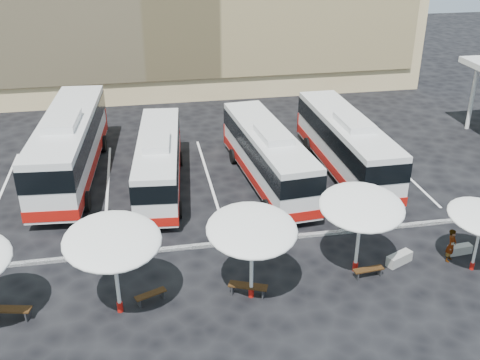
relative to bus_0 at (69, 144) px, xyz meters
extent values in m
plane|color=black|center=(8.05, -9.78, -2.15)|extent=(120.00, 120.00, 0.00)
cylinder|color=silver|center=(28.05, 3.22, 0.25)|extent=(0.30, 0.30, 4.80)
cube|color=black|center=(8.05, -9.28, -2.08)|extent=(34.00, 0.25, 0.15)
cube|color=white|center=(-3.95, -1.78, -2.15)|extent=(0.15, 12.00, 0.01)
cube|color=white|center=(2.05, -1.78, -2.15)|extent=(0.15, 12.00, 0.01)
cube|color=white|center=(8.05, -1.78, -2.15)|extent=(0.15, 12.00, 0.01)
cube|color=white|center=(14.05, -1.78, -2.15)|extent=(0.15, 12.00, 0.01)
cube|color=white|center=(20.05, -1.78, -2.15)|extent=(0.15, 12.00, 0.01)
cube|color=silver|center=(0.00, -0.02, -0.02)|extent=(3.74, 13.31, 3.28)
cube|color=black|center=(0.00, -0.02, 0.64)|extent=(3.81, 13.38, 1.20)
cube|color=#A2110B|center=(0.00, -0.02, -1.22)|extent=(3.81, 13.38, 0.60)
cube|color=#A2110B|center=(0.51, 6.53, -0.84)|extent=(2.81, 0.43, 1.53)
cube|color=silver|center=(-0.09, -1.11, 1.84)|extent=(2.00, 3.41, 0.44)
cylinder|color=black|center=(-1.07, 3.91, -1.61)|extent=(0.47, 1.12, 1.09)
cylinder|color=black|center=(1.66, 3.70, -1.61)|extent=(0.47, 1.12, 1.09)
cylinder|color=black|center=(-1.70, -4.27, -1.61)|extent=(0.47, 1.12, 1.09)
cylinder|color=black|center=(1.02, -4.49, -1.61)|extent=(0.47, 1.12, 1.09)
cube|color=silver|center=(5.11, -2.51, -0.41)|extent=(3.22, 10.86, 2.67)
cube|color=black|center=(5.11, -2.51, 0.12)|extent=(3.28, 10.92, 0.98)
cube|color=#A2110B|center=(5.11, -2.51, -1.39)|extent=(3.28, 10.92, 0.49)
cube|color=#A2110B|center=(5.62, 2.82, -1.08)|extent=(2.29, 0.39, 1.25)
cube|color=silver|center=(5.03, -3.39, 1.10)|extent=(1.67, 2.80, 0.36)
cylinder|color=black|center=(4.30, 0.71, -1.71)|extent=(0.39, 0.92, 0.89)
cylinder|color=black|center=(6.52, 0.50, -1.71)|extent=(0.39, 0.92, 0.89)
cylinder|color=black|center=(3.67, -5.95, -1.71)|extent=(0.39, 0.92, 0.89)
cylinder|color=black|center=(5.89, -6.16, -1.71)|extent=(0.39, 0.92, 0.89)
cube|color=silver|center=(11.38, -2.99, -0.31)|extent=(3.33, 11.50, 2.84)
cube|color=black|center=(11.38, -2.99, 0.26)|extent=(3.39, 11.56, 1.04)
cube|color=#A2110B|center=(11.38, -2.99, -1.35)|extent=(3.39, 11.56, 0.52)
cube|color=#A2110B|center=(10.89, 2.66, -1.02)|extent=(2.43, 0.40, 1.32)
cube|color=silver|center=(11.46, -3.94, 1.30)|extent=(1.75, 2.95, 0.38)
cylinder|color=black|center=(9.92, 0.20, -1.68)|extent=(0.41, 0.97, 0.95)
cylinder|color=black|center=(12.27, 0.40, -1.68)|extent=(0.41, 0.97, 0.95)
cylinder|color=black|center=(10.53, -6.86, -1.68)|extent=(0.41, 0.97, 0.95)
cylinder|color=black|center=(12.88, -6.66, -1.68)|extent=(0.41, 0.97, 0.95)
cube|color=silver|center=(16.42, -2.29, -0.23)|extent=(2.59, 11.84, 2.95)
cube|color=black|center=(16.42, -2.29, 0.36)|extent=(2.65, 11.90, 1.08)
cube|color=#A2110B|center=(16.42, -2.29, -1.32)|extent=(2.65, 11.90, 0.54)
cube|color=#A2110B|center=(16.36, 3.62, -0.97)|extent=(2.52, 0.22, 1.38)
cube|color=silver|center=(16.43, -3.28, 1.44)|extent=(1.61, 2.97, 0.39)
cylinder|color=black|center=(15.15, 1.14, -1.66)|extent=(0.36, 0.99, 0.98)
cylinder|color=black|center=(17.61, 1.17, -1.66)|extent=(0.36, 0.99, 0.98)
cylinder|color=black|center=(15.23, -6.25, -1.66)|extent=(0.36, 0.99, 0.98)
cylinder|color=black|center=(17.69, -6.22, -1.66)|extent=(0.36, 0.99, 0.98)
cylinder|color=silver|center=(2.87, -13.44, -0.49)|extent=(0.19, 0.19, 3.33)
cylinder|color=#A2110B|center=(2.87, -13.44, -1.93)|extent=(0.30, 0.30, 0.44)
ellipsoid|color=silver|center=(2.87, -13.44, 1.24)|extent=(4.60, 4.64, 1.14)
cylinder|color=silver|center=(8.29, -13.47, -0.53)|extent=(0.16, 0.16, 3.24)
cylinder|color=#A2110B|center=(8.29, -13.47, -1.94)|extent=(0.25, 0.25, 0.43)
ellipsoid|color=silver|center=(8.29, -13.47, 1.15)|extent=(3.80, 3.84, 1.11)
cylinder|color=silver|center=(13.28, -12.48, -0.53)|extent=(0.17, 0.17, 3.25)
cylinder|color=#A2110B|center=(13.28, -12.48, -1.94)|extent=(0.27, 0.27, 0.43)
ellipsoid|color=silver|center=(13.28, -12.48, 1.15)|extent=(4.24, 4.28, 1.11)
cylinder|color=silver|center=(18.52, -13.35, -0.81)|extent=(0.16, 0.16, 2.68)
cylinder|color=#A2110B|center=(18.52, -13.35, -1.97)|extent=(0.25, 0.25, 0.36)
cube|color=black|center=(-1.40, -13.13, -1.68)|extent=(1.72, 0.79, 0.07)
cube|color=black|center=(-0.75, -13.27, -1.93)|extent=(0.16, 0.43, 0.44)
cube|color=black|center=(4.12, -13.04, -1.77)|extent=(1.38, 0.84, 0.05)
cube|color=black|center=(3.62, -13.24, -1.97)|extent=(0.18, 0.33, 0.36)
cube|color=black|center=(4.61, -12.83, -1.97)|extent=(0.18, 0.33, 0.36)
cube|color=black|center=(8.18, -13.34, -1.68)|extent=(1.69, 1.04, 0.07)
cube|color=black|center=(7.57, -13.09, -1.93)|extent=(0.22, 0.41, 0.44)
cube|color=black|center=(8.78, -13.60, -1.93)|extent=(0.22, 0.41, 0.44)
cube|color=black|center=(13.67, -13.03, -1.76)|extent=(1.41, 0.50, 0.06)
cube|color=black|center=(13.12, -13.09, -1.97)|extent=(0.09, 0.35, 0.37)
cube|color=black|center=(14.22, -12.98, -1.97)|extent=(0.09, 0.35, 0.37)
cube|color=gray|center=(15.48, -12.30, -1.90)|extent=(1.40, 0.96, 0.50)
cube|color=gray|center=(18.65, -12.06, -1.94)|extent=(1.18, 0.48, 0.43)
imported|color=black|center=(17.88, -12.50, -1.34)|extent=(0.71, 0.68, 1.63)
camera|label=1|loc=(4.34, -32.19, 12.64)|focal=42.00mm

